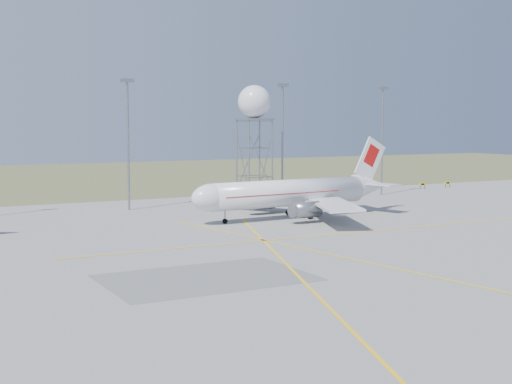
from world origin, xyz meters
TOP-DOWN VIEW (x-y plane):
  - ground at (0.00, 0.00)m, footprint 400.00×400.00m
  - grass_strip at (0.00, 140.00)m, footprint 400.00×120.00m
  - mast_b at (-10.00, 66.00)m, footprint 2.20×0.50m
  - mast_c at (18.00, 66.00)m, footprint 2.20×0.50m
  - mast_d at (40.00, 66.00)m, footprint 2.20×0.50m
  - taxi_sign_near at (55.60, 72.00)m, footprint 1.60×0.17m
  - taxi_sign_far at (62.60, 72.00)m, footprint 1.60×0.17m
  - airliner_main at (7.57, 45.71)m, footprint 34.00×32.98m
  - radar_tower at (11.02, 63.40)m, footprint 5.50×5.50m

SIDE VIEW (x-z plane):
  - ground at x=0.00m, z-range 0.00..0.00m
  - grass_strip at x=0.00m, z-range 0.00..0.03m
  - taxi_sign_near at x=55.60m, z-range 0.29..1.49m
  - taxi_sign_far at x=62.60m, z-range 0.29..1.49m
  - airliner_main at x=7.57m, z-range -2.24..9.32m
  - radar_tower at x=11.02m, z-range 1.22..21.11m
  - mast_b at x=-10.00m, z-range 1.82..22.32m
  - mast_c at x=18.00m, z-range 1.82..22.32m
  - mast_d at x=40.00m, z-range 1.82..22.32m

